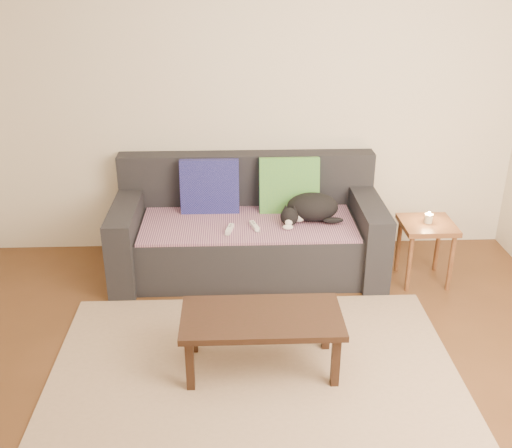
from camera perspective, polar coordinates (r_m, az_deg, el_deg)
name	(u,v)px	position (r m, az deg, el deg)	size (l,w,h in m)	color
ground	(256,393)	(3.65, -0.03, -15.83)	(4.50, 4.50, 0.00)	brown
back_wall	(246,98)	(4.90, -0.98, 11.91)	(4.50, 0.04, 2.60)	beige
sofa	(248,232)	(4.81, -0.77, -0.81)	(2.10, 0.94, 0.87)	#232328
throw_blanket	(248,223)	(4.68, -0.75, 0.06)	(1.66, 0.74, 0.02)	#492A4F
cushion_navy	(210,188)	(4.85, -4.42, 3.42)	(0.47, 0.12, 0.47)	#131554
cushion_green	(289,187)	(4.86, 3.16, 3.53)	(0.48, 0.12, 0.48)	#0E5B4D
cat	(311,208)	(4.69, 5.22, 1.53)	(0.50, 0.36, 0.21)	black
wii_remote_a	(230,229)	(4.53, -2.52, -0.49)	(0.15, 0.04, 0.03)	white
wii_remote_b	(254,226)	(4.58, -0.16, -0.18)	(0.15, 0.04, 0.03)	white
side_table	(427,233)	(4.75, 15.94, -0.83)	(0.40, 0.40, 0.49)	brown
candle	(429,218)	(4.70, 16.11, 0.54)	(0.06, 0.06, 0.09)	beige
rug	(255,376)	(3.76, -0.13, -14.29)	(2.50, 1.80, 0.01)	tan
coffee_table	(262,322)	(3.63, 0.54, -9.34)	(0.97, 0.48, 0.39)	black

